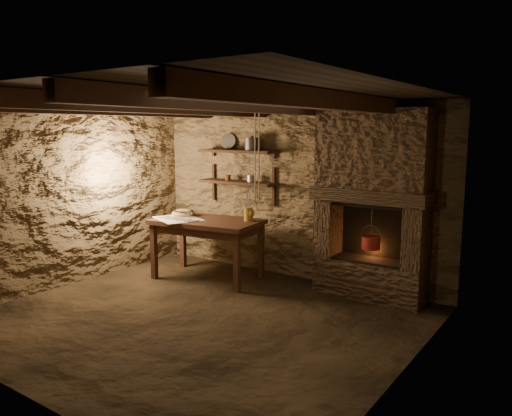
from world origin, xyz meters
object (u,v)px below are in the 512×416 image
Objects in this scene: wooden_bowl at (184,213)px; red_pot at (371,242)px; iron_stockpot at (252,145)px; work_table at (207,247)px; stoneware_jug at (248,208)px.

red_pot is at bearing 10.28° from wooden_bowl.
iron_stockpot is (0.78, 0.60, 0.97)m from wooden_bowl.
iron_stockpot reaches higher than wooden_bowl.
work_table is at bearing -116.51° from iron_stockpot.
iron_stockpot is at bearing 176.31° from red_pot.
stoneware_jug is 1.03m from wooden_bowl.
red_pot is (2.64, 0.48, -0.17)m from wooden_bowl.
stoneware_jug is at bearing -170.72° from red_pot.
wooden_bowl is 1.38m from iron_stockpot.
wooden_bowl is at bearing -142.50° from iron_stockpot.
stoneware_jug reaches higher than red_pot.
red_pot is at bearing 9.74° from stoneware_jug.
red_pot is at bearing -3.69° from iron_stockpot.
red_pot reaches higher than work_table.
iron_stockpot is at bearing 119.69° from stoneware_jug.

